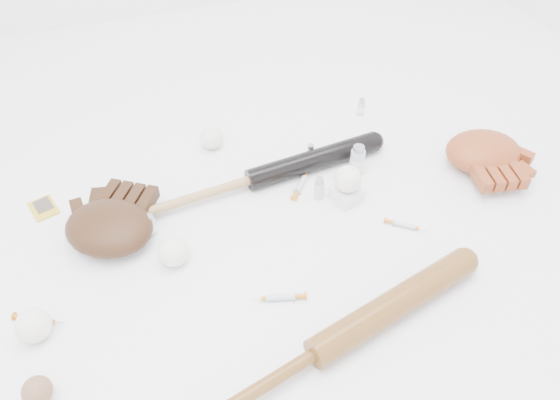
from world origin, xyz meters
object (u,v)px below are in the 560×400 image
object	(u,v)px
bat_dark	(252,180)
glove_dark	(109,227)
pedestal	(346,194)
bat_wood	(317,353)

from	to	relation	value
bat_dark	glove_dark	distance (m)	0.44
glove_dark	pedestal	world-z (taller)	glove_dark
bat_wood	bat_dark	bearing A→B (deg)	72.17
bat_dark	pedestal	world-z (taller)	bat_dark
bat_wood	glove_dark	bearing A→B (deg)	111.97
bat_dark	pedestal	xyz separation A→B (m)	(0.25, -0.15, -0.01)
bat_dark	bat_wood	xyz separation A→B (m)	(-0.04, -0.61, 0.00)
bat_wood	glove_dark	world-z (taller)	glove_dark
bat_wood	pedestal	distance (m)	0.55
bat_dark	pedestal	distance (m)	0.29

